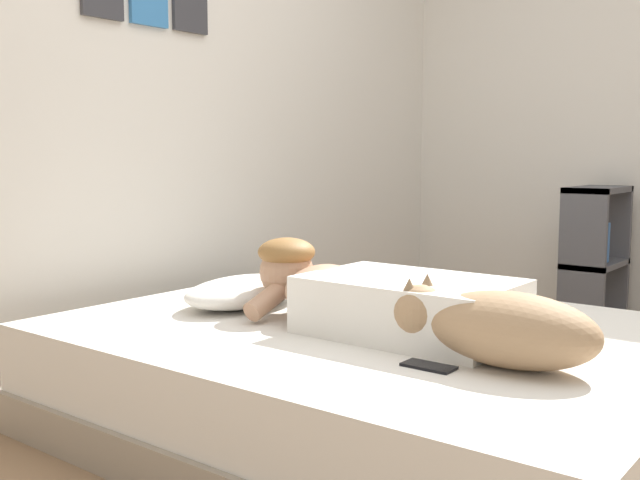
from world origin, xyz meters
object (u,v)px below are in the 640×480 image
(cell_phone, at_px, (429,366))
(bookshelf, at_px, (594,255))
(dog, at_px, (498,327))
(bed, at_px, (374,379))
(coffee_cup, at_px, (323,290))
(person_lying, at_px, (373,296))
(pillow, at_px, (244,291))

(cell_phone, relative_size, bookshelf, 0.19)
(cell_phone, bearing_deg, dog, -43.14)
(cell_phone, xyz_separation_m, bookshelf, (2.33, 0.32, 0.02))
(bed, distance_m, coffee_cup, 0.51)
(person_lying, distance_m, coffee_cup, 0.51)
(bed, relative_size, dog, 3.55)
(cell_phone, bearing_deg, pillow, 73.21)
(bed, bearing_deg, pillow, 94.65)
(pillow, bearing_deg, bookshelf, -16.83)
(bed, height_order, bookshelf, bookshelf)
(bed, xyz_separation_m, coffee_cup, (0.23, 0.39, 0.22))
(pillow, xyz_separation_m, coffee_cup, (0.27, -0.15, -0.02))
(pillow, relative_size, coffee_cup, 4.16)
(pillow, height_order, bookshelf, bookshelf)
(bookshelf, bearing_deg, person_lying, 178.74)
(bed, relative_size, person_lying, 2.22)
(coffee_cup, height_order, bookshelf, bookshelf)
(bed, bearing_deg, dog, -109.98)
(pillow, xyz_separation_m, bookshelf, (2.04, -0.62, -0.03))
(dog, bearing_deg, bookshelf, 11.58)
(bed, distance_m, person_lying, 0.30)
(coffee_cup, bearing_deg, bookshelf, -14.67)
(dog, xyz_separation_m, cell_phone, (-0.14, 0.13, -0.10))
(coffee_cup, relative_size, bookshelf, 0.17)
(bed, distance_m, cell_phone, 0.54)
(bed, height_order, dog, dog)
(dog, relative_size, cell_phone, 4.11)
(dog, distance_m, cell_phone, 0.21)
(coffee_cup, bearing_deg, bed, -120.12)
(bed, bearing_deg, bookshelf, -2.03)
(dog, bearing_deg, coffee_cup, 65.45)
(person_lying, xyz_separation_m, bookshelf, (2.05, -0.05, -0.08))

